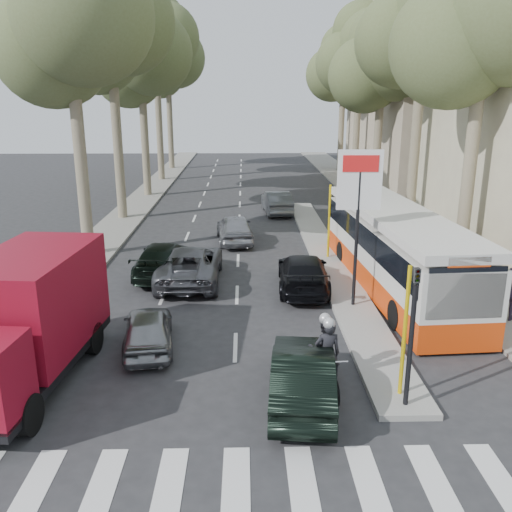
% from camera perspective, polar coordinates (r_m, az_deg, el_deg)
% --- Properties ---
extents(ground, '(120.00, 120.00, 0.00)m').
position_cam_1_polar(ground, '(14.84, 1.27, -12.92)').
color(ground, '#28282B').
rests_on(ground, ground).
extents(sidewalk_right, '(3.20, 70.00, 0.12)m').
position_cam_1_polar(sidewalk_right, '(39.68, 12.21, 5.62)').
color(sidewalk_right, gray).
rests_on(sidewalk_right, ground).
extents(median_left, '(2.40, 64.00, 0.12)m').
position_cam_1_polar(median_left, '(42.20, -11.43, 6.30)').
color(median_left, gray).
rests_on(median_left, ground).
extents(traffic_island, '(1.50, 26.00, 0.16)m').
position_cam_1_polar(traffic_island, '(25.27, 7.55, -0.22)').
color(traffic_island, gray).
rests_on(traffic_island, ground).
extents(building_far, '(11.00, 20.00, 16.00)m').
position_cam_1_polar(building_far, '(49.61, 18.44, 16.51)').
color(building_far, '#B7A88E').
rests_on(building_far, ground).
extents(billboard, '(1.50, 12.10, 5.60)m').
position_cam_1_polar(billboard, '(18.67, 10.71, 5.14)').
color(billboard, yellow).
rests_on(billboard, ground).
extents(traffic_light_island, '(0.16, 0.41, 3.60)m').
position_cam_1_polar(traffic_light_island, '(12.97, 16.22, -5.92)').
color(traffic_light_island, black).
rests_on(traffic_light_island, ground).
extents(tree_l_a, '(7.40, 7.20, 14.10)m').
position_cam_1_polar(tree_l_a, '(26.24, -18.82, 22.46)').
color(tree_l_a, '#6B604C').
rests_on(tree_l_a, ground).
extents(tree_l_b, '(7.40, 7.20, 14.88)m').
position_cam_1_polar(tree_l_b, '(34.05, -14.92, 22.36)').
color(tree_l_b, '#6B604C').
rests_on(tree_l_b, ground).
extents(tree_l_c, '(7.40, 7.20, 13.71)m').
position_cam_1_polar(tree_l_c, '(41.74, -11.89, 19.94)').
color(tree_l_c, '#6B604C').
rests_on(tree_l_c, ground).
extents(tree_l_d, '(7.40, 7.20, 15.66)m').
position_cam_1_polar(tree_l_d, '(49.76, -10.40, 21.40)').
color(tree_l_d, '#6B604C').
rests_on(tree_l_d, ground).
extents(tree_l_e, '(7.40, 7.20, 14.49)m').
position_cam_1_polar(tree_l_e, '(57.60, -9.18, 19.72)').
color(tree_l_e, '#6B604C').
rests_on(tree_l_e, ground).
extents(tree_r_a, '(7.40, 7.20, 14.10)m').
position_cam_1_polar(tree_r_a, '(25.19, 23.30, 22.32)').
color(tree_r_a, '#6B604C').
rests_on(tree_r_a, ground).
extents(tree_r_b, '(7.40, 7.20, 15.27)m').
position_cam_1_polar(tree_r_b, '(32.81, 17.61, 23.02)').
color(tree_r_b, '#6B604C').
rests_on(tree_r_b, ground).
extents(tree_r_c, '(7.40, 7.20, 13.32)m').
position_cam_1_polar(tree_r_c, '(40.27, 13.34, 19.50)').
color(tree_r_c, '#6B604C').
rests_on(tree_r_c, ground).
extents(tree_r_d, '(7.40, 7.20, 14.88)m').
position_cam_1_polar(tree_r_d, '(48.17, 11.10, 20.71)').
color(tree_r_d, '#6B604C').
rests_on(tree_r_d, ground).
extents(tree_r_e, '(7.40, 7.20, 14.10)m').
position_cam_1_polar(tree_r_e, '(55.98, 9.37, 19.45)').
color(tree_r_e, '#6B604C').
rests_on(tree_r_e, ground).
extents(silver_hatchback, '(1.91, 3.73, 1.22)m').
position_cam_1_polar(silver_hatchback, '(16.61, -11.29, -7.55)').
color(silver_hatchback, gray).
rests_on(silver_hatchback, ground).
extents(dark_hatchback, '(1.91, 4.41, 1.41)m').
position_cam_1_polar(dark_hatchback, '(13.68, 4.92, -12.32)').
color(dark_hatchback, black).
rests_on(dark_hatchback, ground).
extents(queue_car_a, '(2.47, 5.28, 1.46)m').
position_cam_1_polar(queue_car_a, '(22.14, -6.93, -0.86)').
color(queue_car_a, '#4F5057').
rests_on(queue_car_a, ground).
extents(queue_car_b, '(2.16, 4.80, 1.37)m').
position_cam_1_polar(queue_car_b, '(21.20, 4.98, -1.72)').
color(queue_car_b, black).
rests_on(queue_car_b, ground).
extents(queue_car_c, '(2.13, 4.41, 1.45)m').
position_cam_1_polar(queue_car_c, '(27.99, -2.26, 2.92)').
color(queue_car_c, gray).
rests_on(queue_car_c, ground).
extents(queue_car_d, '(1.91, 4.52, 1.45)m').
position_cam_1_polar(queue_car_d, '(35.00, 2.22, 5.67)').
color(queue_car_d, '#515459').
rests_on(queue_car_d, ground).
extents(queue_car_e, '(2.31, 4.94, 1.39)m').
position_cam_1_polar(queue_car_e, '(23.13, -9.66, -0.30)').
color(queue_car_e, black).
rests_on(queue_car_e, ground).
extents(red_truck, '(2.94, 6.50, 3.36)m').
position_cam_1_polar(red_truck, '(15.27, -23.12, -6.05)').
color(red_truck, black).
rests_on(red_truck, ground).
extents(city_bus, '(3.34, 12.00, 3.12)m').
position_cam_1_polar(city_bus, '(21.62, 14.46, 0.83)').
color(city_bus, red).
rests_on(city_bus, ground).
extents(motorcycle, '(0.87, 2.33, 1.98)m').
position_cam_1_polar(motorcycle, '(14.36, 7.34, -10.06)').
color(motorcycle, black).
rests_on(motorcycle, ground).
extents(pedestrian_near, '(1.14, 1.07, 1.80)m').
position_cam_1_polar(pedestrian_near, '(19.75, 25.15, -3.64)').
color(pedestrian_near, '#40344E').
rests_on(pedestrian_near, sidewalk_right).
extents(pedestrian_far, '(1.09, 0.77, 1.55)m').
position_cam_1_polar(pedestrian_far, '(25.86, 19.55, 1.22)').
color(pedestrian_far, '#685C4E').
rests_on(pedestrian_far, sidewalk_right).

